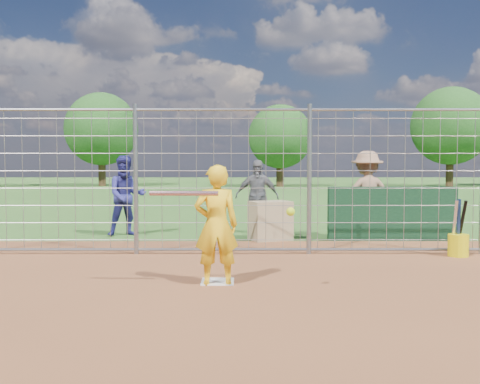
{
  "coord_description": "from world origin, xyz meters",
  "views": [
    {
      "loc": [
        0.28,
        -7.22,
        1.59
      ],
      "look_at": [
        0.3,
        0.8,
        1.15
      ],
      "focal_mm": 40.0,
      "sensor_mm": 36.0,
      "label": 1
    }
  ],
  "objects_px": {
    "equipment_bin": "(270,221)",
    "bucket_with_bats": "(458,242)",
    "bystander_a": "(127,196)",
    "bystander_c": "(367,195)",
    "batter": "(216,225)",
    "bystander_b": "(257,197)"
  },
  "relations": [
    {
      "from": "equipment_bin",
      "to": "bucket_with_bats",
      "type": "distance_m",
      "value": 3.64
    },
    {
      "from": "bystander_a",
      "to": "bystander_c",
      "type": "relative_size",
      "value": 0.95
    },
    {
      "from": "batter",
      "to": "equipment_bin",
      "type": "xyz_separation_m",
      "value": [
        0.94,
        4.05,
        -0.38
      ]
    },
    {
      "from": "batter",
      "to": "bystander_b",
      "type": "relative_size",
      "value": 0.95
    },
    {
      "from": "bystander_c",
      "to": "equipment_bin",
      "type": "height_order",
      "value": "bystander_c"
    },
    {
      "from": "bystander_a",
      "to": "bystander_c",
      "type": "height_order",
      "value": "bystander_c"
    },
    {
      "from": "bystander_c",
      "to": "bucket_with_bats",
      "type": "distance_m",
      "value": 2.51
    },
    {
      "from": "equipment_bin",
      "to": "bystander_b",
      "type": "bearing_deg",
      "value": 82.45
    },
    {
      "from": "equipment_bin",
      "to": "bucket_with_bats",
      "type": "xyz_separation_m",
      "value": [
        3.07,
        -1.94,
        -0.15
      ]
    },
    {
      "from": "bystander_c",
      "to": "equipment_bin",
      "type": "bearing_deg",
      "value": 1.18
    },
    {
      "from": "bystander_a",
      "to": "equipment_bin",
      "type": "distance_m",
      "value": 3.19
    },
    {
      "from": "bucket_with_bats",
      "to": "bystander_a",
      "type": "bearing_deg",
      "value": 157.25
    },
    {
      "from": "bystander_a",
      "to": "bucket_with_bats",
      "type": "height_order",
      "value": "bystander_a"
    },
    {
      "from": "batter",
      "to": "bucket_with_bats",
      "type": "relative_size",
      "value": 1.6
    },
    {
      "from": "batter",
      "to": "bucket_with_bats",
      "type": "xyz_separation_m",
      "value": [
        4.01,
        2.1,
        -0.54
      ]
    },
    {
      "from": "bystander_c",
      "to": "bucket_with_bats",
      "type": "relative_size",
      "value": 1.88
    },
    {
      "from": "bystander_a",
      "to": "bystander_b",
      "type": "relative_size",
      "value": 1.05
    },
    {
      "from": "bystander_a",
      "to": "bystander_b",
      "type": "height_order",
      "value": "bystander_a"
    },
    {
      "from": "bystander_a",
      "to": "bystander_b",
      "type": "bearing_deg",
      "value": -13.21
    },
    {
      "from": "bystander_b",
      "to": "bystander_c",
      "type": "height_order",
      "value": "bystander_c"
    },
    {
      "from": "batter",
      "to": "bystander_c",
      "type": "bearing_deg",
      "value": -130.98
    },
    {
      "from": "equipment_bin",
      "to": "bucket_with_bats",
      "type": "height_order",
      "value": "bucket_with_bats"
    }
  ]
}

